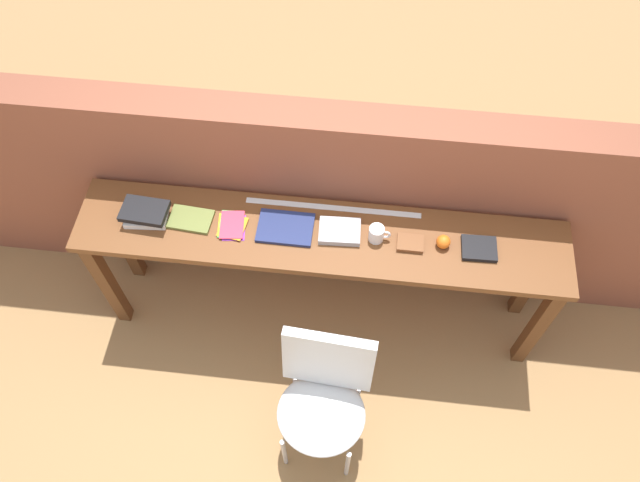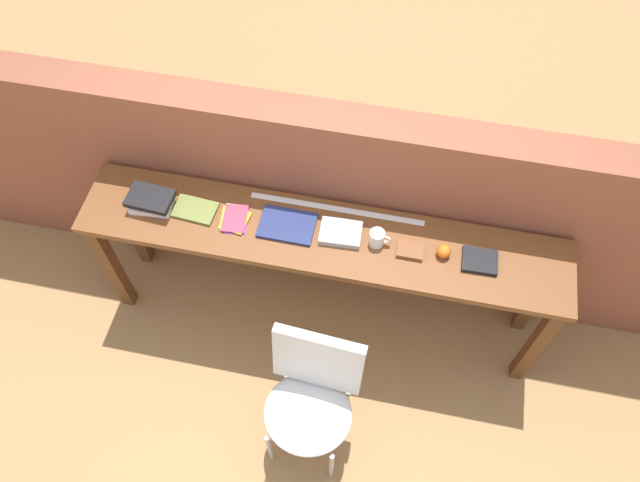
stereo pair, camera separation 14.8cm
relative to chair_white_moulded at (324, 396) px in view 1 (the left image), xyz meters
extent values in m
plane|color=#9E7547|center=(-0.09, 0.40, -0.53)|extent=(40.00, 40.00, 0.00)
cube|color=brown|center=(-0.09, 1.04, 0.16)|extent=(6.00, 0.20, 1.38)
cube|color=brown|center=(-0.09, 0.70, 0.33)|extent=(2.50, 0.44, 0.04)
cube|color=#5B341A|center=(-1.28, 0.54, -0.11)|extent=(0.07, 0.07, 0.84)
cube|color=#5B341A|center=(1.10, 0.54, -0.11)|extent=(0.07, 0.07, 0.84)
cube|color=#5B341A|center=(-1.28, 0.86, -0.11)|extent=(0.07, 0.07, 0.84)
cube|color=#5B341A|center=(1.10, 0.86, -0.11)|extent=(0.07, 0.07, 0.84)
ellipsoid|color=silver|center=(0.00, -0.07, -0.08)|extent=(0.47, 0.45, 0.08)
cube|color=silver|center=(0.01, 0.12, 0.16)|extent=(0.45, 0.13, 0.40)
cylinder|color=#B2B2B7|center=(-0.18, -0.21, -0.32)|extent=(0.02, 0.02, 0.41)
cylinder|color=#B2B2B7|center=(0.15, -0.24, -0.32)|extent=(0.02, 0.02, 0.41)
cylinder|color=#B2B2B7|center=(-0.16, 0.10, -0.32)|extent=(0.02, 0.02, 0.41)
cylinder|color=#B2B2B7|center=(0.17, 0.08, -0.32)|extent=(0.02, 0.02, 0.41)
cube|color=white|center=(-0.98, 0.71, 0.37)|extent=(0.22, 0.17, 0.03)
cube|color=#9E9EA3|center=(-0.99, 0.71, 0.40)|extent=(0.20, 0.16, 0.02)
cube|color=black|center=(-0.98, 0.70, 0.42)|extent=(0.24, 0.17, 0.03)
cube|color=olive|center=(-0.76, 0.72, 0.36)|extent=(0.23, 0.16, 0.02)
cube|color=purple|center=(-0.53, 0.69, 0.35)|extent=(0.13, 0.17, 0.00)
cube|color=yellow|center=(-0.56, 0.71, 0.36)|extent=(0.13, 0.16, 0.00)
cube|color=green|center=(-0.55, 0.71, 0.36)|extent=(0.12, 0.17, 0.00)
cube|color=orange|center=(-0.54, 0.69, 0.36)|extent=(0.15, 0.16, 0.00)
cube|color=#E5334C|center=(-0.54, 0.71, 0.37)|extent=(0.14, 0.18, 0.00)
cube|color=navy|center=(-0.27, 0.72, 0.36)|extent=(0.28, 0.20, 0.02)
cube|color=#9E9EA3|center=(0.00, 0.72, 0.37)|extent=(0.21, 0.16, 0.03)
cylinder|color=white|center=(0.18, 0.71, 0.40)|extent=(0.08, 0.08, 0.09)
torus|color=white|center=(0.23, 0.71, 0.40)|extent=(0.06, 0.01, 0.06)
cube|color=brown|center=(0.35, 0.69, 0.37)|extent=(0.13, 0.10, 0.02)
sphere|color=orange|center=(0.51, 0.71, 0.39)|extent=(0.07, 0.07, 0.07)
cube|color=black|center=(0.69, 0.70, 0.37)|extent=(0.18, 0.15, 0.02)
cube|color=silver|center=(-0.05, 0.87, 0.35)|extent=(0.91, 0.03, 0.00)
camera|label=1|loc=(0.09, -0.98, 2.98)|focal=35.00mm
camera|label=2|loc=(0.24, -0.96, 2.98)|focal=35.00mm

